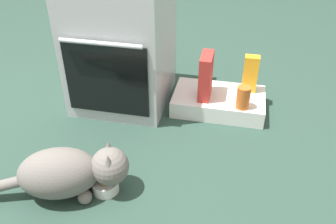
{
  "coord_description": "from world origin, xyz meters",
  "views": [
    {
      "loc": [
        0.73,
        -1.52,
        1.33
      ],
      "look_at": [
        0.4,
        0.03,
        0.25
      ],
      "focal_mm": 39.35,
      "sensor_mm": 36.0,
      "label": 1
    }
  ],
  "objects_px": {
    "oven": "(121,44)",
    "sauce_jar": "(243,97)",
    "cat": "(69,172)",
    "cereal_box": "(206,76)",
    "food_bowl": "(105,185)",
    "juice_carton": "(250,74)",
    "pantry_cabinet": "(219,101)"
  },
  "relations": [
    {
      "from": "pantry_cabinet",
      "to": "oven",
      "type": "bearing_deg",
      "value": -179.79
    },
    {
      "from": "oven",
      "to": "juice_carton",
      "type": "bearing_deg",
      "value": 6.52
    },
    {
      "from": "sauce_jar",
      "to": "juice_carton",
      "type": "xyz_separation_m",
      "value": [
        0.03,
        0.21,
        0.05
      ]
    },
    {
      "from": "oven",
      "to": "juice_carton",
      "type": "relative_size",
      "value": 3.3
    },
    {
      "from": "cat",
      "to": "food_bowl",
      "type": "bearing_deg",
      "value": 0.0
    },
    {
      "from": "cereal_box",
      "to": "sauce_jar",
      "type": "height_order",
      "value": "cereal_box"
    },
    {
      "from": "sauce_jar",
      "to": "cereal_box",
      "type": "bearing_deg",
      "value": 160.32
    },
    {
      "from": "oven",
      "to": "cat",
      "type": "xyz_separation_m",
      "value": [
        0.01,
        -0.88,
        -0.26
      ]
    },
    {
      "from": "food_bowl",
      "to": "cereal_box",
      "type": "distance_m",
      "value": 0.91
    },
    {
      "from": "oven",
      "to": "juice_carton",
      "type": "height_order",
      "value": "oven"
    },
    {
      "from": "food_bowl",
      "to": "juice_carton",
      "type": "distance_m",
      "value": 1.14
    },
    {
      "from": "cat",
      "to": "cereal_box",
      "type": "bearing_deg",
      "value": 39.66
    },
    {
      "from": "oven",
      "to": "cereal_box",
      "type": "distance_m",
      "value": 0.56
    },
    {
      "from": "food_bowl",
      "to": "sauce_jar",
      "type": "xyz_separation_m",
      "value": [
        0.61,
        0.71,
        0.14
      ]
    },
    {
      "from": "cereal_box",
      "to": "juice_carton",
      "type": "bearing_deg",
      "value": 24.99
    },
    {
      "from": "oven",
      "to": "pantry_cabinet",
      "type": "relative_size",
      "value": 1.38
    },
    {
      "from": "pantry_cabinet",
      "to": "cereal_box",
      "type": "relative_size",
      "value": 2.05
    },
    {
      "from": "cat",
      "to": "cereal_box",
      "type": "height_order",
      "value": "cereal_box"
    },
    {
      "from": "cereal_box",
      "to": "juice_carton",
      "type": "xyz_separation_m",
      "value": [
        0.27,
        0.12,
        -0.02
      ]
    },
    {
      "from": "oven",
      "to": "sauce_jar",
      "type": "bearing_deg",
      "value": -8.6
    },
    {
      "from": "cereal_box",
      "to": "sauce_jar",
      "type": "bearing_deg",
      "value": -19.68
    },
    {
      "from": "pantry_cabinet",
      "to": "cat",
      "type": "relative_size",
      "value": 0.74
    },
    {
      "from": "cat",
      "to": "sauce_jar",
      "type": "height_order",
      "value": "cat"
    },
    {
      "from": "food_bowl",
      "to": "cat",
      "type": "relative_size",
      "value": 0.17
    },
    {
      "from": "oven",
      "to": "sauce_jar",
      "type": "relative_size",
      "value": 5.66
    },
    {
      "from": "pantry_cabinet",
      "to": "juice_carton",
      "type": "relative_size",
      "value": 2.39
    },
    {
      "from": "cereal_box",
      "to": "cat",
      "type": "bearing_deg",
      "value": -121.73
    },
    {
      "from": "sauce_jar",
      "to": "juice_carton",
      "type": "height_order",
      "value": "juice_carton"
    },
    {
      "from": "pantry_cabinet",
      "to": "cat",
      "type": "bearing_deg",
      "value": -124.79
    },
    {
      "from": "pantry_cabinet",
      "to": "juice_carton",
      "type": "bearing_deg",
      "value": 26.79
    },
    {
      "from": "cat",
      "to": "oven",
      "type": "bearing_deg",
      "value": 72.13
    },
    {
      "from": "cereal_box",
      "to": "sauce_jar",
      "type": "xyz_separation_m",
      "value": [
        0.24,
        -0.08,
        -0.07
      ]
    }
  ]
}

